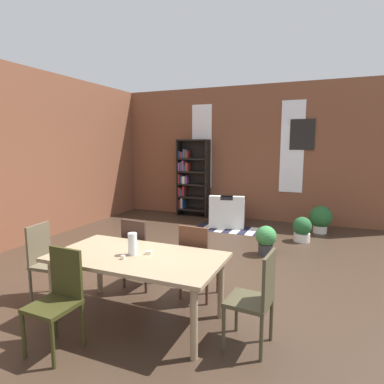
% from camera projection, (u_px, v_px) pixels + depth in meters
% --- Properties ---
extents(ground_plane, '(10.63, 10.63, 0.00)m').
position_uv_depth(ground_plane, '(176.00, 275.00, 4.85)').
color(ground_plane, '#39291E').
extents(back_wall_brick, '(7.65, 0.12, 3.38)m').
position_uv_depth(back_wall_brick, '(245.00, 153.00, 8.40)').
color(back_wall_brick, brown).
rests_on(back_wall_brick, ground).
extents(left_wall_brick, '(0.12, 9.18, 3.38)m').
position_uv_depth(left_wall_brick, '(6.00, 157.00, 5.90)').
color(left_wall_brick, brown).
rests_on(left_wall_brick, ground).
extents(window_pane_0, '(0.55, 0.02, 2.20)m').
position_uv_depth(window_pane_0, '(202.00, 147.00, 8.75)').
color(window_pane_0, white).
extents(window_pane_1, '(0.55, 0.02, 2.20)m').
position_uv_depth(window_pane_1, '(292.00, 147.00, 7.86)').
color(window_pane_1, white).
extents(dining_table, '(1.86, 0.98, 0.74)m').
position_uv_depth(dining_table, '(137.00, 262.00, 3.54)').
color(dining_table, '#91795B').
rests_on(dining_table, ground).
extents(vase_on_table, '(0.10, 0.10, 0.24)m').
position_uv_depth(vase_on_table, '(133.00, 244.00, 3.54)').
color(vase_on_table, silver).
rests_on(vase_on_table, dining_table).
extents(tealight_candle_0, '(0.04, 0.04, 0.04)m').
position_uv_depth(tealight_candle_0, '(147.00, 253.00, 3.56)').
color(tealight_candle_0, silver).
rests_on(tealight_candle_0, dining_table).
extents(tealight_candle_1, '(0.04, 0.04, 0.04)m').
position_uv_depth(tealight_candle_1, '(150.00, 253.00, 3.56)').
color(tealight_candle_1, silver).
rests_on(tealight_candle_1, dining_table).
extents(tealight_candle_2, '(0.04, 0.04, 0.04)m').
position_uv_depth(tealight_candle_2, '(123.00, 257.00, 3.41)').
color(tealight_candle_2, silver).
rests_on(tealight_candle_2, dining_table).
extents(dining_chair_near_left, '(0.41, 0.41, 0.95)m').
position_uv_depth(dining_chair_near_left, '(58.00, 296.00, 3.07)').
color(dining_chair_near_left, '#323113').
rests_on(dining_chair_near_left, ground).
extents(dining_chair_far_left, '(0.43, 0.43, 0.95)m').
position_uv_depth(dining_chair_far_left, '(139.00, 251.00, 4.38)').
color(dining_chair_far_left, '#3B2720').
rests_on(dining_chair_far_left, ground).
extents(dining_chair_far_right, '(0.42, 0.42, 0.95)m').
position_uv_depth(dining_chair_far_right, '(197.00, 259.00, 4.06)').
color(dining_chair_far_right, '#512E1F').
rests_on(dining_chair_far_right, ground).
extents(dining_chair_head_left, '(0.44, 0.44, 0.95)m').
position_uv_depth(dining_chair_head_left, '(47.00, 259.00, 4.05)').
color(dining_chair_head_left, brown).
rests_on(dining_chair_head_left, ground).
extents(dining_chair_head_right, '(0.43, 0.43, 0.95)m').
position_uv_depth(dining_chair_head_right, '(256.00, 296.00, 3.06)').
color(dining_chair_head_right, '#433E29').
rests_on(dining_chair_head_right, ground).
extents(bookshelf_tall, '(0.86, 0.32, 2.05)m').
position_uv_depth(bookshelf_tall, '(191.00, 177.00, 8.79)').
color(bookshelf_tall, black).
rests_on(bookshelf_tall, ground).
extents(armchair_white, '(0.95, 0.95, 0.75)m').
position_uv_depth(armchair_white, '(227.00, 214.00, 7.79)').
color(armchair_white, silver).
rests_on(armchair_white, ground).
extents(potted_plant_by_shelf, '(0.36, 0.36, 0.49)m').
position_uv_depth(potted_plant_by_shelf, '(302.00, 229.00, 6.52)').
color(potted_plant_by_shelf, silver).
rests_on(potted_plant_by_shelf, ground).
extents(potted_plant_corner, '(0.36, 0.36, 0.51)m').
position_uv_depth(potted_plant_corner, '(266.00, 239.00, 5.73)').
color(potted_plant_corner, '#333338').
rests_on(potted_plant_corner, ground).
extents(potted_plant_window, '(0.48, 0.48, 0.60)m').
position_uv_depth(potted_plant_window, '(321.00, 218.00, 7.13)').
color(potted_plant_window, silver).
rests_on(potted_plant_window, ground).
extents(striped_rug, '(1.55, 0.73, 0.01)m').
position_uv_depth(striped_rug, '(229.00, 229.00, 7.48)').
color(striped_rug, '#1E1E33').
rests_on(striped_rug, ground).
extents(framed_picture, '(0.56, 0.03, 0.72)m').
position_uv_depth(framed_picture, '(302.00, 135.00, 7.74)').
color(framed_picture, black).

